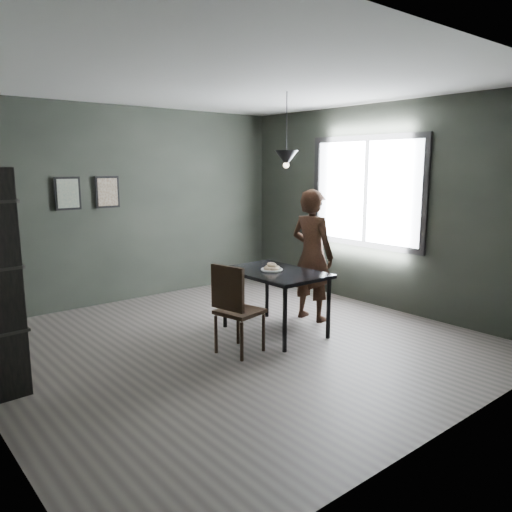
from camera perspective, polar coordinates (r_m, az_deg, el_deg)
ground at (r=5.68m, az=-2.44°, el=-9.95°), size 5.00×5.00×0.00m
back_wall at (r=7.50m, az=-14.18°, el=5.68°), size 5.00×0.10×2.80m
ceiling at (r=5.39m, az=-2.68°, el=19.20°), size 5.00×5.00×0.02m
window_assembly at (r=7.22m, az=12.44°, el=7.17°), size 0.04×1.96×1.56m
cafe_table at (r=5.85m, az=2.20°, el=-2.47°), size 0.80×1.20×0.75m
white_plate at (r=5.85m, az=1.81°, el=-1.63°), size 0.23×0.23×0.01m
donut_pile at (r=5.84m, az=1.81°, el=-1.30°), size 0.21×0.21×0.09m
woman at (r=6.38m, az=6.43°, el=0.08°), size 0.48×0.66×1.68m
wood_chair at (r=5.20m, az=-2.50°, el=-5.49°), size 0.50×0.50×0.97m
pendant_lamp at (r=5.95m, az=3.48°, el=11.11°), size 0.28×0.28×0.86m
framed_print_left at (r=7.12m, az=-20.72°, el=6.71°), size 0.34×0.04×0.44m
framed_print_right at (r=7.31m, az=-16.63°, el=7.02°), size 0.34×0.04×0.44m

